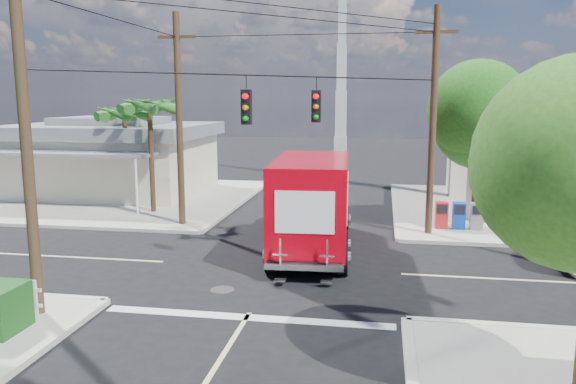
# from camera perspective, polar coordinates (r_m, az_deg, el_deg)

# --- Properties ---
(ground) EXTENTS (120.00, 120.00, 0.00)m
(ground) POSITION_cam_1_polar(r_m,az_deg,el_deg) (18.65, -1.04, -7.70)
(ground) COLOR black
(ground) RESTS_ON ground
(sidewalk_ne) EXTENTS (14.12, 14.12, 0.14)m
(sidewalk_ne) POSITION_cam_1_polar(r_m,az_deg,el_deg) (29.87, 24.14, -1.82)
(sidewalk_ne) COLOR #ADA79C
(sidewalk_ne) RESTS_ON ground
(sidewalk_nw) EXTENTS (14.12, 14.12, 0.14)m
(sidewalk_nw) POSITION_cam_1_polar(r_m,az_deg,el_deg) (32.19, -16.68, -0.61)
(sidewalk_nw) COLOR #ADA79C
(sidewalk_nw) RESTS_ON ground
(road_markings) EXTENTS (32.00, 32.00, 0.01)m
(road_markings) POSITION_cam_1_polar(r_m,az_deg,el_deg) (17.27, -1.95, -9.11)
(road_markings) COLOR beige
(road_markings) RESTS_ON ground
(building_ne) EXTENTS (11.80, 10.20, 4.50)m
(building_ne) POSITION_cam_1_polar(r_m,az_deg,el_deg) (31.03, 26.83, 2.59)
(building_ne) COLOR beige
(building_ne) RESTS_ON sidewalk_ne
(building_nw) EXTENTS (10.80, 10.20, 4.30)m
(building_nw) POSITION_cam_1_polar(r_m,az_deg,el_deg) (33.81, -17.38, 3.51)
(building_nw) COLOR beige
(building_nw) RESTS_ON sidewalk_nw
(radio_tower) EXTENTS (0.80, 0.80, 17.00)m
(radio_tower) POSITION_cam_1_polar(r_m,az_deg,el_deg) (37.60, 5.43, 9.70)
(radio_tower) COLOR silver
(radio_tower) RESTS_ON ground
(tree_ne_front) EXTENTS (4.21, 4.14, 6.66)m
(tree_ne_front) POSITION_cam_1_polar(r_m,az_deg,el_deg) (24.58, 18.92, 7.27)
(tree_ne_front) COLOR #422D1C
(tree_ne_front) RESTS_ON sidewalk_ne
(tree_ne_back) EXTENTS (3.77, 3.66, 5.82)m
(tree_ne_back) POSITION_cam_1_polar(r_m,az_deg,el_deg) (27.27, 23.54, 5.95)
(tree_ne_back) COLOR #422D1C
(tree_ne_back) RESTS_ON sidewalk_ne
(palm_nw_front) EXTENTS (3.01, 3.08, 5.59)m
(palm_nw_front) POSITION_cam_1_polar(r_m,az_deg,el_deg) (27.24, -13.90, 8.26)
(palm_nw_front) COLOR #422D1C
(palm_nw_front) RESTS_ON sidewalk_nw
(palm_nw_back) EXTENTS (3.01, 3.08, 5.19)m
(palm_nw_back) POSITION_cam_1_polar(r_m,az_deg,el_deg) (29.44, -16.30, 7.51)
(palm_nw_back) COLOR #422D1C
(palm_nw_back) RESTS_ON sidewalk_nw
(utility_poles) EXTENTS (12.00, 10.68, 9.00)m
(utility_poles) POSITION_cam_1_polar(r_m,az_deg,el_deg) (19.74, -4.77, 7.04)
(utility_poles) COLOR #473321
(utility_poles) RESTS_ON ground
(vending_boxes) EXTENTS (1.90, 0.50, 1.10)m
(vending_boxes) POSITION_cam_1_polar(r_m,az_deg,el_deg) (24.40, 16.96, -2.30)
(vending_boxes) COLOR #B01B1E
(vending_boxes) RESTS_ON sidewalk_ne
(delivery_truck) EXTENTS (2.98, 8.15, 3.47)m
(delivery_truck) POSITION_cam_1_polar(r_m,az_deg,el_deg) (20.24, 2.52, -1.19)
(delivery_truck) COLOR black
(delivery_truck) RESTS_ON ground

